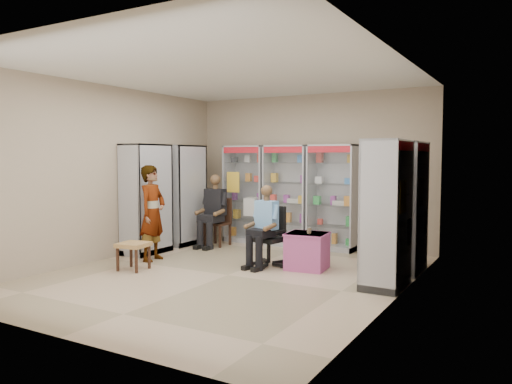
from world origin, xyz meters
The scene contains 18 objects.
floor centered at (0.00, 0.00, 0.00)m, with size 6.00×6.00×0.00m, color tan.
room_shell centered at (0.00, 0.00, 1.97)m, with size 5.02×6.02×3.01m.
cabinet_back_left centered at (-1.30, 2.73, 1.00)m, with size 0.90×0.50×2.00m, color silver.
cabinet_back_mid centered at (-0.35, 2.73, 1.00)m, with size 0.90×0.50×2.00m, color #ADAFB5.
cabinet_back_right centered at (0.60, 2.73, 1.00)m, with size 0.90×0.50×2.00m, color #B9BBC1.
cabinet_right_far centered at (2.23, 1.60, 1.00)m, with size 0.50×0.90×2.00m, color silver.
cabinet_right_near centered at (2.23, 0.50, 1.00)m, with size 0.50×0.90×2.00m, color #9FA2A6.
cabinet_left_far centered at (-2.23, 1.80, 1.00)m, with size 0.50×0.90×2.00m, color #B5B7BC.
cabinet_left_near centered at (-2.23, 0.70, 1.00)m, with size 0.50×0.90×2.00m, color #AAACB1.
wooden_chair centered at (-1.55, 2.00, 0.47)m, with size 0.42×0.42×0.94m, color black.
seated_customer centered at (-1.55, 1.95, 0.67)m, with size 0.44×0.60×1.34m, color black, non-canonical shape.
office_chair centered at (0.22, 0.87, 0.48)m, with size 0.53×0.53×0.97m, color black.
seated_shopkeeper centered at (0.22, 0.82, 0.62)m, with size 0.41×0.56×1.23m, color #618DBF, non-canonical shape.
pink_trunk centered at (0.86, 0.97, 0.29)m, with size 0.60×0.57×0.57m, color #C24D8E.
tea_glass centered at (0.90, 0.94, 0.62)m, with size 0.07×0.07×0.09m, color #512407.
woven_stool_a centered at (1.87, 1.43, 0.19)m, with size 0.38×0.38×0.38m, color #A48445.
woven_stool_b centered at (-1.47, -0.44, 0.21)m, with size 0.43×0.43×0.43m, color olive.
standing_man centered at (-1.70, 0.27, 0.81)m, with size 0.59×0.39×1.63m, color gray.
Camera 1 is at (4.03, -6.17, 1.76)m, focal length 35.00 mm.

